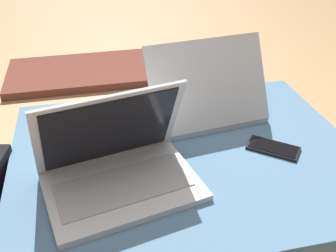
{
  "coord_description": "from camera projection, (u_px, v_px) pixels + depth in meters",
  "views": [
    {
      "loc": [
        -0.23,
        -0.81,
        1.01
      ],
      "look_at": [
        -0.05,
        0.02,
        0.48
      ],
      "focal_mm": 42.0,
      "sensor_mm": 36.0,
      "label": 1
    }
  ],
  "objects": [
    {
      "name": "cell_phone",
      "position": [
        273.0,
        148.0,
        1.05
      ],
      "size": [
        0.15,
        0.14,
        0.01
      ],
      "rotation": [
        0.0,
        0.0,
        0.88
      ],
      "color": "black",
      "rests_on": "ottoman"
    },
    {
      "name": "laptop_far",
      "position": [
        201.0,
        101.0,
        1.18
      ],
      "size": [
        0.38,
        0.3,
        0.24
      ],
      "rotation": [
        0.0,
        0.0,
        3.26
      ],
      "color": "silver",
      "rests_on": "ottoman"
    },
    {
      "name": "laptop_near",
      "position": [
        118.0,
        167.0,
        0.91
      ],
      "size": [
        0.39,
        0.31,
        0.24
      ],
      "rotation": [
        0.0,
        0.0,
        0.21
      ],
      "color": "silver",
      "rests_on": "ottoman"
    },
    {
      "name": "fireplace_hearth",
      "position": [
        125.0,
        68.0,
        2.43
      ],
      "size": [
        1.4,
        0.5,
        0.04
      ],
      "color": "brown",
      "rests_on": "ground_plane"
    },
    {
      "name": "ottoman",
      "position": [
        185.0,
        208.0,
        1.14
      ],
      "size": [
        0.91,
        0.71,
        0.4
      ],
      "color": "#2A3D4E",
      "rests_on": "ground_plane"
    }
  ]
}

